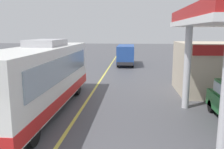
% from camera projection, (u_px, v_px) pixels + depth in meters
% --- Properties ---
extents(ground, '(120.00, 120.00, 0.00)m').
position_uv_depth(ground, '(106.00, 72.00, 24.30)').
color(ground, '#4C4C51').
extents(lane_divider_stripe, '(0.16, 50.00, 0.01)m').
position_uv_depth(lane_divider_stripe, '(99.00, 83.00, 19.40)').
color(lane_divider_stripe, '#D8CC4C').
rests_on(lane_divider_stripe, ground).
extents(coach_bus_main, '(2.60, 11.04, 3.69)m').
position_uv_depth(coach_bus_main, '(41.00, 78.00, 12.27)').
color(coach_bus_main, white).
rests_on(coach_bus_main, ground).
extents(minibus_opposing_lane, '(2.04, 6.13, 2.44)m').
position_uv_depth(minibus_opposing_lane, '(126.00, 53.00, 29.56)').
color(minibus_opposing_lane, '#264C9E').
rests_on(minibus_opposing_lane, ground).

